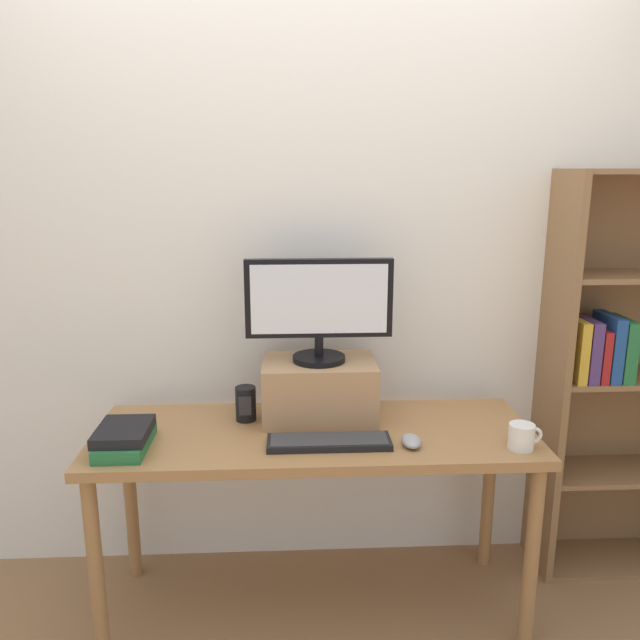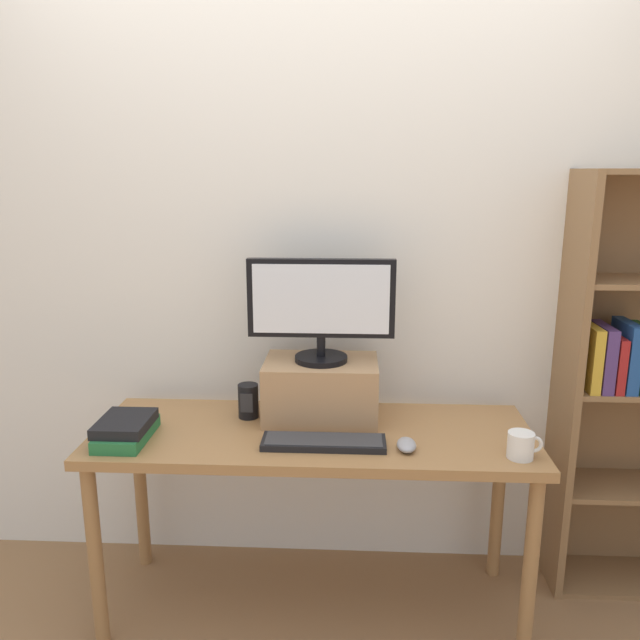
{
  "view_description": "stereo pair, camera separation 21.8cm",
  "coord_description": "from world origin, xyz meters",
  "views": [
    {
      "loc": [
        -0.09,
        -2.07,
        1.63
      ],
      "look_at": [
        0.02,
        0.05,
        1.12
      ],
      "focal_mm": 35.0,
      "sensor_mm": 36.0,
      "label": 1
    },
    {
      "loc": [
        0.13,
        -2.07,
        1.63
      ],
      "look_at": [
        0.02,
        0.05,
        1.12
      ],
      "focal_mm": 35.0,
      "sensor_mm": 36.0,
      "label": 2
    }
  ],
  "objects": [
    {
      "name": "computer_monitor",
      "position": [
        0.02,
        0.12,
        1.15
      ],
      "size": [
        0.53,
        0.19,
        0.38
      ],
      "color": "black",
      "rests_on": "riser_box"
    },
    {
      "name": "coffee_mug",
      "position": [
        0.68,
        -0.18,
        0.77
      ],
      "size": [
        0.11,
        0.09,
        0.09
      ],
      "color": "white",
      "rests_on": "desk"
    },
    {
      "name": "riser_box",
      "position": [
        0.02,
        0.13,
        0.83
      ],
      "size": [
        0.42,
        0.28,
        0.22
      ],
      "color": "#A87F56",
      "rests_on": "desk"
    },
    {
      "name": "keyboard",
      "position": [
        0.04,
        -0.12,
        0.73
      ],
      "size": [
        0.42,
        0.12,
        0.02
      ],
      "color": "black",
      "rests_on": "desk"
    },
    {
      "name": "computer_mouse",
      "position": [
        0.32,
        -0.14,
        0.74
      ],
      "size": [
        0.06,
        0.1,
        0.04
      ],
      "color": "#99999E",
      "rests_on": "desk"
    },
    {
      "name": "ground_plane",
      "position": [
        0.0,
        0.0,
        0.0
      ],
      "size": [
        12.0,
        12.0,
        0.0
      ],
      "primitive_type": "plane",
      "color": "olive"
    },
    {
      "name": "bookshelf_unit",
      "position": [
        1.29,
        0.25,
        0.84
      ],
      "size": [
        0.77,
        0.28,
        1.63
      ],
      "color": "olive",
      "rests_on": "ground_plane"
    },
    {
      "name": "book_stack",
      "position": [
        -0.64,
        -0.11,
        0.76
      ],
      "size": [
        0.17,
        0.27,
        0.08
      ],
      "color": "#236B38",
      "rests_on": "desk"
    },
    {
      "name": "desk",
      "position": [
        0.0,
        0.0,
        0.64
      ],
      "size": [
        1.56,
        0.57,
        0.72
      ],
      "color": "#9E7042",
      "rests_on": "ground_plane"
    },
    {
      "name": "back_wall",
      "position": [
        0.0,
        0.4,
        1.3
      ],
      "size": [
        7.0,
        0.08,
        2.6
      ],
      "color": "silver",
      "rests_on": "ground_plane"
    },
    {
      "name": "desk_speaker",
      "position": [
        -0.25,
        0.11,
        0.79
      ],
      "size": [
        0.08,
        0.08,
        0.13
      ],
      "color": "black",
      "rests_on": "desk"
    }
  ]
}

